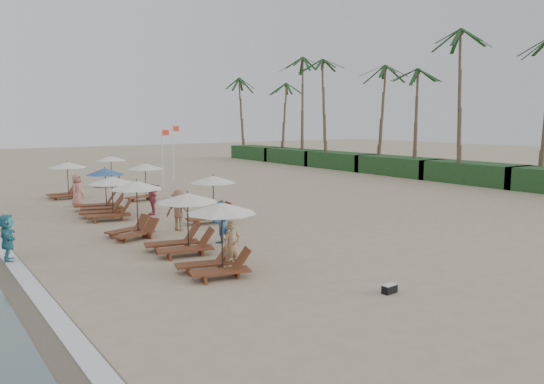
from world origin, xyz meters
TOP-DOWN VIEW (x-y plane):
  - ground at (0.00, 0.00)m, footprint 160.00×160.00m
  - shrub_hedge at (22.00, 14.50)m, footprint 3.20×53.00m
  - palm_row at (21.91, 15.40)m, footprint 7.00×52.00m
  - lounger_station_0 at (-6.08, -2.75)m, footprint 2.56×2.27m
  - lounger_station_1 at (-5.78, 0.41)m, footprint 2.72×2.37m
  - lounger_station_2 at (-6.32, 3.95)m, footprint 2.44×2.19m
  - lounger_station_3 at (-5.90, 8.66)m, footprint 2.79×2.52m
  - lounger_station_4 at (-5.54, 10.95)m, footprint 2.68×2.58m
  - lounger_station_5 at (-5.83, 17.10)m, footprint 2.49×2.37m
  - inland_station_0 at (-2.11, 4.93)m, footprint 2.79×2.24m
  - inland_station_1 at (-2.10, 13.54)m, footprint 2.69×2.24m
  - inland_station_2 at (-1.65, 21.36)m, footprint 2.63×2.24m
  - beachgoer_near at (-5.42, -2.61)m, footprint 0.61×0.42m
  - beachgoer_mid_a at (-3.81, 1.03)m, footprint 1.00×0.90m
  - beachgoer_mid_b at (-4.18, 4.10)m, footprint 1.31×1.32m
  - beachgoer_far_a at (-3.66, 8.40)m, footprint 0.49×0.99m
  - beachgoer_far_b at (-6.11, 13.45)m, footprint 1.04×1.07m
  - waterline_walker at (-11.27, 2.81)m, footprint 0.72×1.61m
  - duffel_bag at (-2.94, -7.20)m, footprint 0.48×0.27m
  - flag_pole_near at (1.20, 18.16)m, footprint 0.59×0.08m
  - flag_pole_far at (3.79, 22.00)m, footprint 0.60×0.08m

SIDE VIEW (x-z plane):
  - ground at x=0.00m, z-range 0.00..0.00m
  - duffel_bag at x=-2.94m, z-range 0.00..0.26m
  - shrub_hedge at x=22.00m, z-range 0.00..1.60m
  - beachgoer_far_a at x=-3.66m, z-range 0.00..1.63m
  - beachgoer_near at x=-5.42m, z-range 0.00..1.63m
  - waterline_walker at x=-11.27m, z-range 0.00..1.68m
  - beachgoer_mid_a at x=-3.81m, z-range 0.00..1.69m
  - beachgoer_mid_b at x=-4.18m, z-range 0.00..1.83m
  - beachgoer_far_b at x=-6.11m, z-range 0.00..1.85m
  - lounger_station_4 at x=-5.54m, z-range -0.16..2.16m
  - lounger_station_3 at x=-5.90m, z-range -0.01..2.07m
  - lounger_station_1 at x=-5.78m, z-range -0.01..2.21m
  - lounger_station_0 at x=-6.08m, z-range 0.04..2.35m
  - lounger_station_2 at x=-6.32m, z-range 0.06..2.44m
  - lounger_station_5 at x=-5.83m, z-range 0.16..2.42m
  - inland_station_0 at x=-2.11m, z-range 0.21..2.44m
  - inland_station_1 at x=-2.10m, z-range 0.28..2.50m
  - inland_station_2 at x=-1.65m, z-range 0.32..2.54m
  - flag_pole_near at x=1.20m, z-range 0.24..4.61m
  - flag_pole_far at x=3.79m, z-range 0.25..4.81m
  - palm_row at x=21.91m, z-range 3.76..16.06m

